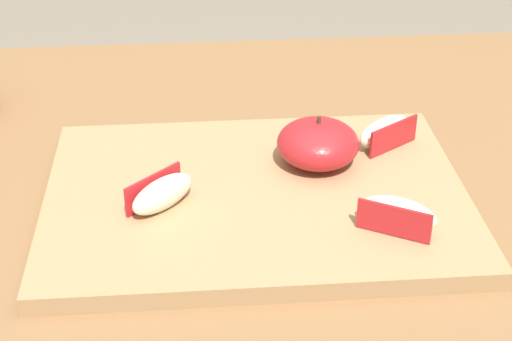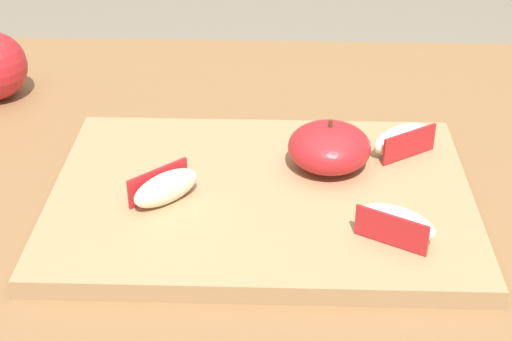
{
  "view_description": "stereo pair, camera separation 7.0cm",
  "coord_description": "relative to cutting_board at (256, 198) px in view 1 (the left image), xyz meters",
  "views": [
    {
      "loc": [
        -0.07,
        -0.61,
        1.13
      ],
      "look_at": [
        -0.02,
        -0.01,
        0.77
      ],
      "focal_mm": 56.14,
      "sensor_mm": 36.0,
      "label": 1
    },
    {
      "loc": [
        0.0,
        -0.61,
        1.13
      ],
      "look_at": [
        -0.02,
        -0.01,
        0.77
      ],
      "focal_mm": 56.14,
      "sensor_mm": 36.0,
      "label": 2
    }
  ],
  "objects": [
    {
      "name": "apple_half_skin_up",
      "position": [
        0.06,
        0.04,
        0.03
      ],
      "size": [
        0.08,
        0.08,
        0.05
      ],
      "color": "#B21E23",
      "rests_on": "cutting_board"
    },
    {
      "name": "apple_wedge_near_knife",
      "position": [
        0.11,
        -0.07,
        0.02
      ],
      "size": [
        0.07,
        0.05,
        0.03
      ],
      "color": "#F4EACC",
      "rests_on": "cutting_board"
    },
    {
      "name": "apple_wedge_back",
      "position": [
        -0.08,
        -0.02,
        0.02
      ],
      "size": [
        0.06,
        0.06,
        0.03
      ],
      "color": "#F4EACC",
      "rests_on": "cutting_board"
    },
    {
      "name": "cutting_board",
      "position": [
        0.0,
        0.0,
        0.0
      ],
      "size": [
        0.37,
        0.27,
        0.02
      ],
      "color": "#A37F56",
      "rests_on": "dining_table"
    },
    {
      "name": "dining_table",
      "position": [
        0.02,
        0.01,
        -0.12
      ],
      "size": [
        1.18,
        0.77,
        0.74
      ],
      "color": "brown",
      "rests_on": "ground_plane"
    },
    {
      "name": "apple_wedge_right",
      "position": [
        0.13,
        0.07,
        0.02
      ],
      "size": [
        0.07,
        0.05,
        0.03
      ],
      "color": "#F4EACC",
      "rests_on": "cutting_board"
    }
  ]
}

